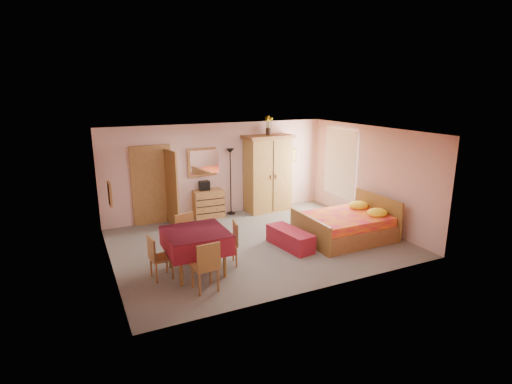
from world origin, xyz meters
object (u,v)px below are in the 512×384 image
wardrobe (268,173)px  bed (345,219)px  wall_mirror (205,162)px  bench (290,238)px  chair_south (205,265)px  chair_east (227,244)px  chest_of_drawers (209,204)px  stereo (204,186)px  floor_lamp (231,182)px  chair_west (161,257)px  chair_north (190,238)px  dining_table (196,252)px  sunflower_vase (269,125)px

wardrobe → bed: wardrobe is taller
wall_mirror → bench: (0.96, -3.06, -1.34)m
chair_south → chair_east: size_ratio=1.04×
chest_of_drawers → stereo: size_ratio=3.00×
floor_lamp → chair_south: size_ratio=1.99×
chair_south → bed: bearing=10.6°
wall_mirror → chair_west: bearing=-125.6°
bench → chair_south: chair_south is taller
wardrobe → chair_south: wardrobe is taller
chair_north → wardrobe: bearing=-157.6°
wardrobe → chair_west: size_ratio=2.62×
dining_table → wall_mirror: bearing=68.4°
chest_of_drawers → wall_mirror: wall_mirror is taller
chest_of_drawers → floor_lamp: (0.69, 0.06, 0.55)m
floor_lamp → chair_north: bearing=-127.2°
chair_west → dining_table: bearing=78.6°
floor_lamp → bench: bearing=-84.7°
chest_of_drawers → dining_table: size_ratio=0.71×
sunflower_vase → chair_east: size_ratio=0.59×
sunflower_vase → bed: size_ratio=0.26×
stereo → chair_east: (-0.59, -3.16, -0.46)m
wall_mirror → stereo: 0.66m
wall_mirror → floor_lamp: (0.69, -0.15, -0.60)m
chair_south → chest_of_drawers: bearing=66.3°
chest_of_drawers → wardrobe: 1.94m
wall_mirror → floor_lamp: wall_mirror is taller
wall_mirror → chair_west: 4.05m
wall_mirror → sunflower_vase: (1.86, -0.21, 0.95)m
chest_of_drawers → bench: bearing=-69.1°
wall_mirror → chest_of_drawers: bearing=-94.4°
chest_of_drawers → wall_mirror: (0.00, 0.21, 1.16)m
chair_east → wall_mirror: bearing=0.2°
wall_mirror → bed: bearing=-56.7°
stereo → bed: stereo is taller
wall_mirror → chair_north: size_ratio=1.03×
floor_lamp → wall_mirror: bearing=167.7°
wall_mirror → sunflower_vase: size_ratio=1.87×
bed → sunflower_vase: bearing=101.1°
stereo → sunflower_vase: sunflower_vase is taller
stereo → bed: bearing=-49.9°
stereo → wardrobe: bearing=-4.4°
chair_north → stereo: bearing=-130.7°
bed → bench: size_ratio=1.67×
floor_lamp → chair_north: size_ratio=1.93×
wall_mirror → dining_table: (-1.34, -3.38, -1.12)m
wall_mirror → chair_east: size_ratio=1.11×
sunflower_vase → wardrobe: bearing=-123.4°
bed → wall_mirror: bearing=127.9°
dining_table → chair_west: bearing=175.8°
sunflower_vase → chair_north: sunflower_vase is taller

